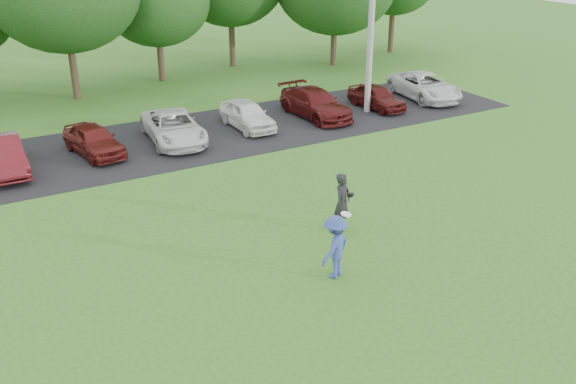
{
  "coord_description": "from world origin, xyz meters",
  "views": [
    {
      "loc": [
        -8.38,
        -11.22,
        8.77
      ],
      "look_at": [
        0.0,
        3.5,
        1.3
      ],
      "focal_mm": 40.0,
      "sensor_mm": 36.0,
      "label": 1
    }
  ],
  "objects": [
    {
      "name": "ground",
      "position": [
        0.0,
        0.0,
        0.0
      ],
      "size": [
        100.0,
        100.0,
        0.0
      ],
      "primitive_type": "plane",
      "color": "#31661D",
      "rests_on": "ground"
    },
    {
      "name": "parking_lot",
      "position": [
        0.0,
        13.0,
        0.01
      ],
      "size": [
        32.0,
        6.5,
        0.03
      ],
      "primitive_type": "cube",
      "color": "black",
      "rests_on": "ground"
    },
    {
      "name": "camera_bystander",
      "position": [
        1.48,
        2.86,
        0.9
      ],
      "size": [
        0.78,
        0.68,
        1.79
      ],
      "color": "black",
      "rests_on": "ground"
    },
    {
      "name": "parked_cars",
      "position": [
        0.57,
        12.9,
        0.63
      ],
      "size": [
        29.0,
        4.78,
        1.26
      ],
      "color": "black",
      "rests_on": "parking_lot"
    },
    {
      "name": "utility_pole",
      "position": [
        9.33,
        12.36,
        4.81
      ],
      "size": [
        0.28,
        0.28,
        9.62
      ],
      "primitive_type": "cylinder",
      "color": "#989893",
      "rests_on": "ground"
    },
    {
      "name": "frisbee_player",
      "position": [
        -0.18,
        0.74,
        0.86
      ],
      "size": [
        1.28,
        1.08,
        1.94
      ],
      "color": "#334592",
      "rests_on": "ground"
    }
  ]
}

